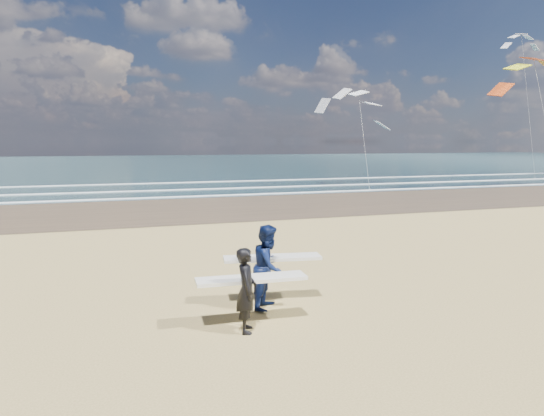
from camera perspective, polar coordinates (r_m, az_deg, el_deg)
name	(u,v)px	position (r m, az deg, el deg)	size (l,w,h in m)	color
wet_sand_strip	(467,195)	(35.52, 21.99, 1.39)	(220.00, 12.00, 0.01)	#4E3C29
ocean	(252,163)	(84.23, -2.37, 5.35)	(220.00, 100.00, 0.02)	#193338
foam_breakers	(388,183)	(43.69, 13.47, 2.90)	(220.00, 11.70, 0.05)	white
surfer_near	(247,288)	(9.45, -2.93, -9.38)	(2.23, 1.01, 1.65)	black
surfer_far	(269,266)	(10.68, -0.37, -6.84)	(2.25, 1.35, 1.85)	#0B173F
kite_0	(541,99)	(40.96, 29.11, 11.14)	(7.27, 4.90, 11.13)	slate
kite_1	(362,122)	(40.08, 10.52, 9.97)	(6.71, 4.84, 8.89)	slate
kite_5	(527,99)	(56.43, 27.85, 11.31)	(4.45, 4.59, 15.54)	slate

